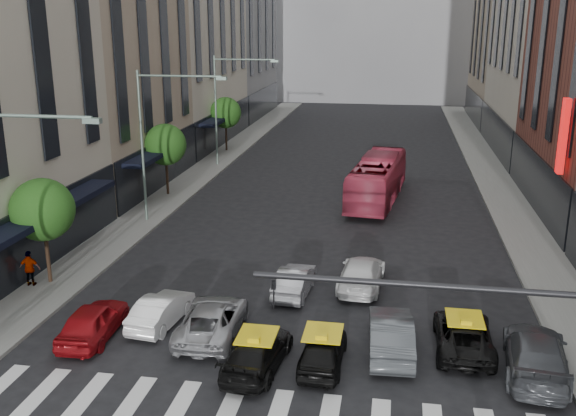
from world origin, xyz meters
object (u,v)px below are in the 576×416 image
at_px(streetlamp_mid, 156,127).
at_px(streetlamp_far, 227,96).
at_px(taxi_center, 323,350).
at_px(taxi_left, 257,352).
at_px(car_white_front, 161,310).
at_px(pedestrian_far, 30,268).
at_px(bus, 377,179).
at_px(car_red, 93,321).

height_order(streetlamp_mid, streetlamp_far, same).
distance_m(streetlamp_far, taxi_center, 33.72).
relative_size(streetlamp_mid, taxi_left, 2.06).
xyz_separation_m(car_white_front, taxi_center, (6.84, -2.16, 0.01)).
relative_size(taxi_left, pedestrian_far, 2.60).
bearing_deg(bus, streetlamp_far, -27.83).
bearing_deg(pedestrian_far, streetlamp_far, -100.05).
relative_size(car_red, bus, 0.38).
xyz_separation_m(taxi_left, taxi_center, (2.27, 0.55, 0.01)).
height_order(streetlamp_mid, taxi_left, streetlamp_mid).
relative_size(taxi_left, taxi_center, 1.16).
height_order(taxi_left, bus, bus).
xyz_separation_m(car_red, taxi_center, (9.04, -0.63, -0.06)).
xyz_separation_m(car_red, car_white_front, (2.20, 1.53, -0.07)).
bearing_deg(streetlamp_far, bus, -34.82).
distance_m(streetlamp_mid, car_white_front, 14.87).
relative_size(car_white_front, taxi_left, 0.88).
bearing_deg(bus, streetlamp_mid, 35.96).
distance_m(streetlamp_mid, streetlamp_far, 16.00).
distance_m(car_red, taxi_center, 9.06).
height_order(streetlamp_mid, car_white_front, streetlamp_mid).
bearing_deg(taxi_left, car_red, -4.46).
height_order(streetlamp_far, taxi_center, streetlamp_far).
bearing_deg(car_white_front, streetlamp_far, -73.97).
relative_size(streetlamp_far, car_red, 2.18).
bearing_deg(car_red, car_white_front, -147.66).
distance_m(car_red, pedestrian_far, 6.41).
bearing_deg(streetlamp_far, streetlamp_mid, -90.00).
relative_size(streetlamp_mid, bus, 0.82).
relative_size(streetlamp_far, taxi_left, 2.06).
bearing_deg(car_white_front, bus, -105.04).
height_order(taxi_center, pedestrian_far, pedestrian_far).
distance_m(streetlamp_far, pedestrian_far, 27.13).
distance_m(taxi_center, pedestrian_far, 14.80).
bearing_deg(car_white_front, taxi_left, 155.83).
bearing_deg(taxi_left, streetlamp_far, -68.03).
relative_size(streetlamp_far, taxi_center, 2.39).
xyz_separation_m(streetlamp_mid, streetlamp_far, (0.00, 16.00, 0.00)).
bearing_deg(streetlamp_mid, bus, 28.97).
bearing_deg(bus, car_white_front, 75.39).
xyz_separation_m(taxi_center, pedestrian_far, (-14.05, 4.62, 0.35)).
xyz_separation_m(streetlamp_far, taxi_left, (9.41, -31.75, -5.27)).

